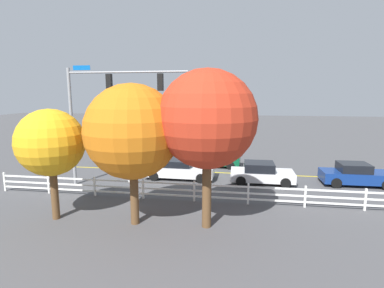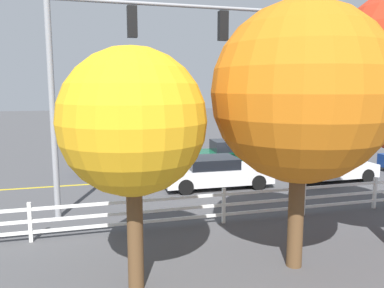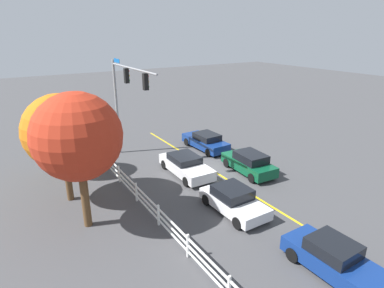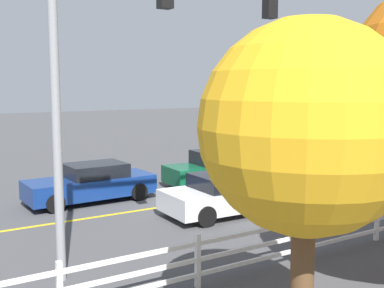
# 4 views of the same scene
# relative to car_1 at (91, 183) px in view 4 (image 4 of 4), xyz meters

# --- Properties ---
(ground_plane) EXTENTS (120.00, 120.00, 0.00)m
(ground_plane) POSITION_rel_car_1_xyz_m (-3.53, 2.05, -0.67)
(ground_plane) COLOR #444447
(lane_center_stripe) EXTENTS (28.00, 0.16, 0.01)m
(lane_center_stripe) POSITION_rel_car_1_xyz_m (-7.53, 2.05, -0.67)
(lane_center_stripe) COLOR gold
(lane_center_stripe) RESTS_ON ground_plane
(signal_assembly) EXTENTS (7.53, 0.38, 7.49)m
(signal_assembly) POSITION_rel_car_1_xyz_m (0.93, 6.36, 4.59)
(signal_assembly) COLOR gray
(signal_assembly) RESTS_ON ground_plane
(car_1) EXTENTS (4.62, 1.98, 1.39)m
(car_1) POSITION_rel_car_1_xyz_m (0.00, 0.00, 0.00)
(car_1) COLOR navy
(car_1) RESTS_ON ground_plane
(car_2) EXTENTS (4.74, 2.09, 1.33)m
(car_2) POSITION_rel_car_1_xyz_m (-3.39, 3.94, -0.02)
(car_2) COLOR silver
(car_2) RESTS_ON ground_plane
(car_3) EXTENTS (4.34, 2.04, 1.48)m
(car_3) POSITION_rel_car_1_xyz_m (-5.48, 0.06, 0.05)
(car_3) COLOR #0C4C2D
(car_3) RESTS_ON ground_plane
(car_4) EXTENTS (4.06, 2.00, 1.37)m
(car_4) POSITION_rel_car_1_xyz_m (-8.92, 4.19, -0.01)
(car_4) COLOR silver
(car_4) RESTS_ON ground_plane
(tree_0) EXTENTS (3.05, 3.05, 5.16)m
(tree_0) POSITION_rel_car_1_xyz_m (1.00, 11.57, 2.94)
(tree_0) COLOR brown
(tree_0) RESTS_ON ground_plane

